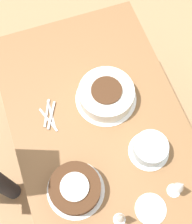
{
  "coord_description": "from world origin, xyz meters",
  "views": [
    {
      "loc": [
        0.62,
        -0.22,
        2.36
      ],
      "look_at": [
        0.0,
        0.0,
        0.78
      ],
      "focal_mm": 50.0,
      "sensor_mm": 36.0,
      "label": 1
    }
  ],
  "objects_px": {
    "wine_glass_near": "(180,186)",
    "cake_back_decorated": "(150,149)",
    "wine_glass_far": "(121,218)",
    "cake_center_white": "(106,95)",
    "cake_front_chocolate": "(75,189)"
  },
  "relations": [
    {
      "from": "cake_center_white",
      "to": "cake_front_chocolate",
      "type": "xyz_separation_m",
      "value": [
        0.44,
        -0.32,
        -0.0
      ]
    },
    {
      "from": "wine_glass_near",
      "to": "cake_back_decorated",
      "type": "bearing_deg",
      "value": -170.14
    },
    {
      "from": "cake_front_chocolate",
      "to": "wine_glass_far",
      "type": "relative_size",
      "value": 1.53
    },
    {
      "from": "cake_front_chocolate",
      "to": "wine_glass_near",
      "type": "xyz_separation_m",
      "value": [
        0.17,
        0.47,
        0.09
      ]
    },
    {
      "from": "cake_back_decorated",
      "to": "wine_glass_near",
      "type": "height_order",
      "value": "wine_glass_near"
    },
    {
      "from": "cake_center_white",
      "to": "cake_front_chocolate",
      "type": "distance_m",
      "value": 0.54
    },
    {
      "from": "cake_front_chocolate",
      "to": "cake_back_decorated",
      "type": "height_order",
      "value": "cake_front_chocolate"
    },
    {
      "from": "cake_back_decorated",
      "to": "wine_glass_far",
      "type": "xyz_separation_m",
      "value": [
        0.27,
        -0.27,
        0.08
      ]
    },
    {
      "from": "cake_center_white",
      "to": "cake_front_chocolate",
      "type": "bearing_deg",
      "value": -36.29
    },
    {
      "from": "cake_back_decorated",
      "to": "wine_glass_far",
      "type": "distance_m",
      "value": 0.39
    },
    {
      "from": "cake_front_chocolate",
      "to": "wine_glass_near",
      "type": "height_order",
      "value": "wine_glass_near"
    },
    {
      "from": "cake_center_white",
      "to": "wine_glass_far",
      "type": "distance_m",
      "value": 0.67
    },
    {
      "from": "wine_glass_near",
      "to": "wine_glass_far",
      "type": "height_order",
      "value": "wine_glass_near"
    },
    {
      "from": "cake_back_decorated",
      "to": "cake_center_white",
      "type": "bearing_deg",
      "value": -163.45
    },
    {
      "from": "cake_center_white",
      "to": "cake_back_decorated",
      "type": "bearing_deg",
      "value": 16.55
    }
  ]
}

